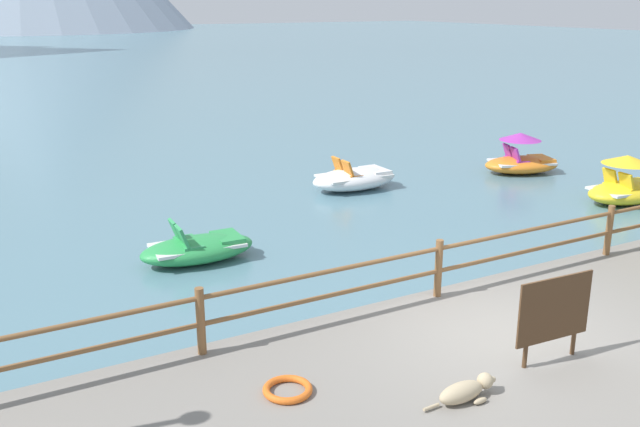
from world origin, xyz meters
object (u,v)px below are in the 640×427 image
Objects in this scene: life_ring at (288,389)px; pedal_boat_0 at (522,160)px; pedal_boat_1 at (198,248)px; pedal_boat_3 at (627,187)px; sign_board at (554,310)px; dog_resting at (466,391)px; pedal_boat_2 at (355,178)px.

pedal_boat_0 reaches higher than life_ring.
life_ring is 5.89m from pedal_boat_1.
pedal_boat_1 reaches higher than life_ring.
pedal_boat_3 reaches higher than life_ring.
life_ring is 0.26× the size of pedal_boat_1.
sign_board is 12.54m from pedal_boat_0.
pedal_boat_1 is (0.91, 5.82, -0.18)m from life_ring.
pedal_boat_1 is at bearing -167.59° from pedal_boat_0.
pedal_boat_0 is at bearing 12.41° from pedal_boat_1.
life_ring is at bearing 146.88° from dog_resting.
sign_board is 1.10× the size of dog_resting.
pedal_boat_3 reaches higher than pedal_boat_2.
pedal_boat_2 reaches higher than life_ring.
pedal_boat_0 is 5.42m from pedal_boat_2.
pedal_boat_3 is at bearing -39.96° from pedal_boat_2.
pedal_boat_2 is (6.51, 9.02, -0.15)m from life_ring.
sign_board is 7.26m from pedal_boat_1.
dog_resting is at bearing -114.90° from pedal_boat_2.
pedal_boat_1 is at bearing 173.35° from pedal_boat_3.
pedal_boat_1 is at bearing 97.11° from dog_resting.
pedal_boat_2 is (3.14, 9.99, -0.83)m from sign_board.
life_ring is at bearing 164.08° from sign_board.
pedal_boat_0 is 11.22m from pedal_boat_1.
pedal_boat_1 is (-0.87, 6.98, -0.26)m from dog_resting.
pedal_boat_2 is at bearing 72.54° from sign_board.
dog_resting is at bearing -33.12° from life_ring.
pedal_boat_3 is (10.95, -1.28, 0.15)m from pedal_boat_1.
pedal_boat_1 is (-10.96, -2.41, -0.14)m from pedal_boat_0.
sign_board reaches higher than pedal_boat_2.
life_ring is (-3.37, 0.96, -0.68)m from sign_board.
pedal_boat_0 reaches higher than dog_resting.
pedal_boat_0 is 1.10× the size of pedal_boat_1.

